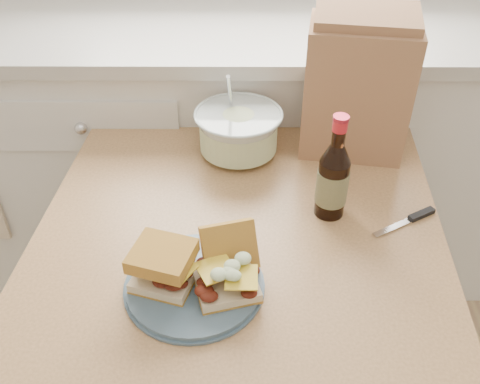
{
  "coord_description": "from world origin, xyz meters",
  "views": [
    {
      "loc": [
        -0.05,
        0.11,
        1.54
      ],
      "look_at": [
        -0.05,
        1.01,
        0.83
      ],
      "focal_mm": 40.0,
      "sensor_mm": 36.0,
      "label": 1
    }
  ],
  "objects_px": {
    "dining_table": "(240,259)",
    "beer_bottle": "(333,179)",
    "plate": "(194,284)",
    "coleslaw_bowl": "(238,133)",
    "paper_bag": "(357,90)"
  },
  "relations": [
    {
      "from": "coleslaw_bowl",
      "to": "paper_bag",
      "type": "xyz_separation_m",
      "value": [
        0.29,
        0.03,
        0.11
      ]
    },
    {
      "from": "coleslaw_bowl",
      "to": "dining_table",
      "type": "bearing_deg",
      "value": -88.97
    },
    {
      "from": "plate",
      "to": "paper_bag",
      "type": "xyz_separation_m",
      "value": [
        0.38,
        0.5,
        0.16
      ]
    },
    {
      "from": "dining_table",
      "to": "coleslaw_bowl",
      "type": "xyz_separation_m",
      "value": [
        -0.01,
        0.29,
        0.17
      ]
    },
    {
      "from": "coleslaw_bowl",
      "to": "paper_bag",
      "type": "bearing_deg",
      "value": 5.47
    },
    {
      "from": "dining_table",
      "to": "beer_bottle",
      "type": "height_order",
      "value": "beer_bottle"
    },
    {
      "from": "beer_bottle",
      "to": "paper_bag",
      "type": "relative_size",
      "value": 0.75
    },
    {
      "from": "plate",
      "to": "coleslaw_bowl",
      "type": "distance_m",
      "value": 0.48
    },
    {
      "from": "coleslaw_bowl",
      "to": "beer_bottle",
      "type": "bearing_deg",
      "value": -49.57
    },
    {
      "from": "beer_bottle",
      "to": "paper_bag",
      "type": "height_order",
      "value": "paper_bag"
    },
    {
      "from": "dining_table",
      "to": "coleslaw_bowl",
      "type": "bearing_deg",
      "value": 95.11
    },
    {
      "from": "dining_table",
      "to": "plate",
      "type": "xyz_separation_m",
      "value": [
        -0.09,
        -0.18,
        0.12
      ]
    },
    {
      "from": "dining_table",
      "to": "paper_bag",
      "type": "distance_m",
      "value": 0.51
    },
    {
      "from": "beer_bottle",
      "to": "plate",
      "type": "bearing_deg",
      "value": -122.98
    },
    {
      "from": "plate",
      "to": "beer_bottle",
      "type": "distance_m",
      "value": 0.38
    }
  ]
}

